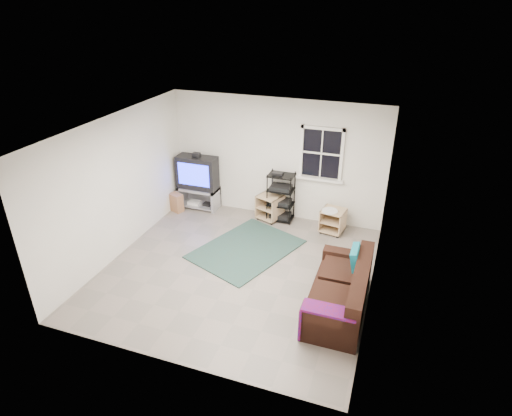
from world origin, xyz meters
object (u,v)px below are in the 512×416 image
at_px(side_table_left, 271,206).
at_px(sofa, 341,293).
at_px(tv_unit, 198,178).
at_px(side_table_right, 333,219).
at_px(av_rack, 281,200).

bearing_deg(side_table_left, sofa, -52.63).
relative_size(tv_unit, side_table_right, 2.52).
relative_size(av_rack, sofa, 0.59).
bearing_deg(side_table_right, side_table_left, 174.55).
bearing_deg(sofa, side_table_left, 127.37).
xyz_separation_m(av_rack, side_table_left, (-0.21, -0.00, -0.18)).
height_order(av_rack, side_table_left, av_rack).
distance_m(tv_unit, sofa, 4.45).
xyz_separation_m(av_rack, side_table_right, (1.16, -0.13, -0.18)).
xyz_separation_m(tv_unit, side_table_right, (3.10, -0.10, -0.43)).
height_order(tv_unit, av_rack, tv_unit).
relative_size(tv_unit, sofa, 0.72).
height_order(side_table_left, side_table_right, side_table_left).
bearing_deg(av_rack, tv_unit, -179.12).
distance_m(av_rack, sofa, 3.07).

